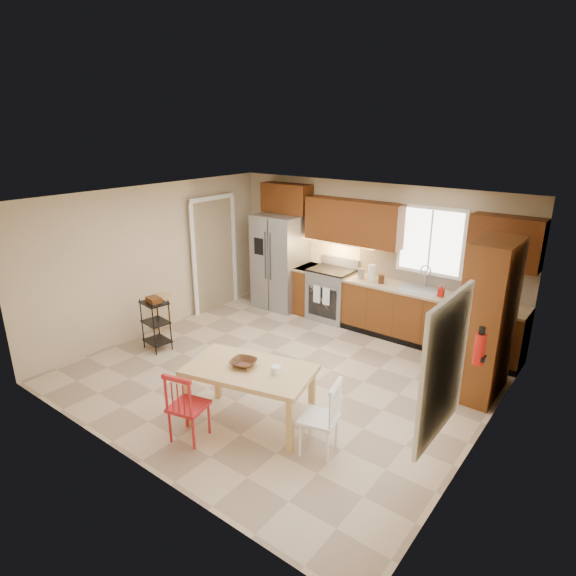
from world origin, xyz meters
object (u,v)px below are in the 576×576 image
(fire_extinguisher, at_px, (479,349))
(chair_red, at_px, (188,405))
(table_bowl, at_px, (244,366))
(dining_table, at_px, (250,396))
(utility_cart, at_px, (156,325))
(pantry, at_px, (488,320))
(table_jar, at_px, (276,371))
(refrigerator, at_px, (280,261))
(bar_stool, at_px, (164,314))
(range_stove, at_px, (332,295))
(chair_white, at_px, (319,417))
(soap_bottle, at_px, (441,290))

(fire_extinguisher, bearing_deg, chair_red, -141.62)
(chair_red, distance_m, table_bowl, 0.76)
(fire_extinguisher, distance_m, table_bowl, 2.66)
(dining_table, relative_size, utility_cart, 1.77)
(pantry, height_order, table_bowl, pantry)
(pantry, bearing_deg, table_jar, -125.57)
(pantry, bearing_deg, chair_red, -127.30)
(refrigerator, height_order, bar_stool, refrigerator)
(fire_extinguisher, height_order, dining_table, fire_extinguisher)
(range_stove, distance_m, chair_white, 3.87)
(chair_red, bearing_deg, fire_extinguisher, 24.34)
(table_bowl, relative_size, table_jar, 2.51)
(table_bowl, distance_m, utility_cart, 2.53)
(soap_bottle, relative_size, pantry, 0.09)
(refrigerator, bearing_deg, table_jar, -52.47)
(table_bowl, bearing_deg, soap_bottle, 71.34)
(chair_red, height_order, bar_stool, chair_red)
(utility_cart, bearing_deg, dining_table, -4.96)
(range_stove, xyz_separation_m, soap_bottle, (2.03, -0.08, 0.54))
(refrigerator, height_order, utility_cart, refrigerator)
(pantry, relative_size, chair_red, 2.42)
(pantry, xyz_separation_m, table_bowl, (-2.06, -2.40, -0.32))
(refrigerator, relative_size, utility_cart, 2.19)
(bar_stool, xyz_separation_m, utility_cart, (0.43, -0.50, 0.08))
(range_stove, bearing_deg, fire_extinguisher, -32.62)
(pantry, bearing_deg, range_stove, 161.71)
(soap_bottle, xyz_separation_m, fire_extinguisher, (1.15, -1.95, 0.10))
(range_stove, bearing_deg, bar_stool, -130.49)
(range_stove, height_order, dining_table, range_stove)
(dining_table, distance_m, chair_white, 0.95)
(pantry, xyz_separation_m, dining_table, (-1.97, -2.40, -0.69))
(chair_red, bearing_deg, table_bowl, 54.33)
(refrigerator, relative_size, dining_table, 1.23)
(refrigerator, height_order, soap_bottle, refrigerator)
(dining_table, xyz_separation_m, table_bowl, (-0.09, 0.00, 0.37))
(range_stove, height_order, fire_extinguisher, fire_extinguisher)
(table_jar, bearing_deg, chair_white, -3.85)
(refrigerator, height_order, pantry, pantry)
(pantry, height_order, bar_stool, pantry)
(utility_cart, bearing_deg, chair_white, -0.57)
(table_bowl, height_order, table_jar, table_jar)
(refrigerator, bearing_deg, bar_stool, -109.78)
(range_stove, relative_size, utility_cart, 1.11)
(soap_bottle, distance_m, bar_stool, 4.59)
(chair_red, xyz_separation_m, table_bowl, (0.26, 0.65, 0.29))
(table_bowl, bearing_deg, bar_stool, 159.04)
(dining_table, xyz_separation_m, utility_cart, (-2.53, 0.60, 0.06))
(chair_red, bearing_deg, range_stove, 85.24)
(dining_table, bearing_deg, bar_stool, 145.60)
(table_jar, bearing_deg, bar_stool, 162.96)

